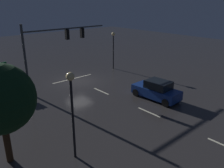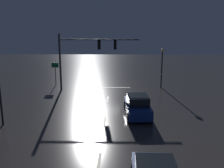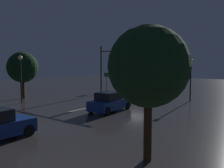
% 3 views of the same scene
% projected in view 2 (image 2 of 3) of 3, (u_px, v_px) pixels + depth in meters
% --- Properties ---
extents(ground_plane, '(80.00, 80.00, 0.00)m').
position_uv_depth(ground_plane, '(109.00, 90.00, 28.55)').
color(ground_plane, '#2D2B2B').
extents(traffic_signal_assembly, '(8.99, 0.47, 6.41)m').
position_uv_depth(traffic_signal_assembly, '(86.00, 51.00, 27.54)').
color(traffic_signal_assembly, '#383A3D').
rests_on(traffic_signal_assembly, ground_plane).
extents(lane_dash_far, '(0.16, 2.20, 0.01)m').
position_uv_depth(lane_dash_far, '(108.00, 99.00, 24.64)').
color(lane_dash_far, beige).
rests_on(lane_dash_far, ground_plane).
extents(lane_dash_mid, '(0.16, 2.20, 0.01)m').
position_uv_depth(lane_dash_mid, '(105.00, 121.00, 18.79)').
color(lane_dash_mid, beige).
rests_on(lane_dash_mid, ground_plane).
extents(lane_dash_near, '(0.16, 2.20, 0.01)m').
position_uv_depth(lane_dash_near, '(99.00, 163.00, 12.94)').
color(lane_dash_near, beige).
rests_on(lane_dash_near, ground_plane).
extents(stop_bar, '(5.00, 0.16, 0.01)m').
position_uv_depth(stop_bar, '(109.00, 87.00, 29.62)').
color(stop_bar, beige).
rests_on(stop_bar, ground_plane).
extents(car_approaching, '(2.09, 4.44, 1.70)m').
position_uv_depth(car_approaching, '(137.00, 106.00, 19.90)').
color(car_approaching, navy).
rests_on(car_approaching, ground_plane).
extents(street_lamp_left_kerb, '(0.44, 0.44, 4.63)m').
position_uv_depth(street_lamp_left_kerb, '(162.00, 60.00, 28.91)').
color(street_lamp_left_kerb, black).
rests_on(street_lamp_left_kerb, ground_plane).
extents(route_sign, '(0.90, 0.16, 2.81)m').
position_uv_depth(route_sign, '(55.00, 69.00, 30.80)').
color(route_sign, '#383A3D').
rests_on(route_sign, ground_plane).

